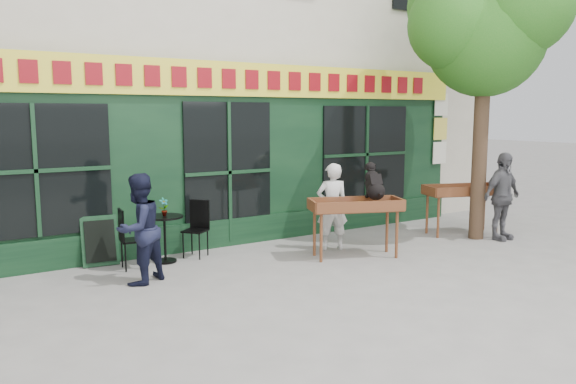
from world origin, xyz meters
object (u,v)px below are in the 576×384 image
at_px(dog, 374,180).
at_px(bistro_table, 165,229).
at_px(book_cart_center, 356,209).
at_px(man_right, 502,196).
at_px(man_left, 139,229).
at_px(woman, 332,207).
at_px(book_cart_right, 463,193).

relative_size(dog, bistro_table, 0.79).
bearing_deg(book_cart_center, man_right, 12.63).
bearing_deg(man_right, bistro_table, 160.59).
bearing_deg(man_right, book_cart_center, 169.41).
bearing_deg(man_left, woman, 153.57).
distance_m(man_right, man_left, 6.77).
relative_size(book_cart_right, man_right, 0.97).
distance_m(woman, book_cart_right, 2.99).
distance_m(book_cart_center, man_right, 3.22).
bearing_deg(bistro_table, book_cart_right, -10.88).
xyz_separation_m(woman, man_left, (-3.52, -0.16, 0.02)).
relative_size(bistro_table, man_left, 0.48).
bearing_deg(man_left, book_cart_right, 149.11).
height_order(book_cart_right, bistro_table, book_cart_right).
relative_size(book_cart_center, man_right, 0.97).
xyz_separation_m(dog, man_left, (-3.87, 0.54, -0.50)).
distance_m(book_cart_center, man_left, 3.55).
xyz_separation_m(book_cart_center, book_cart_right, (2.97, 0.28, 0.00)).
height_order(book_cart_center, bistro_table, book_cart_center).
bearing_deg(man_left, dog, 143.02).
height_order(book_cart_center, man_left, man_left).
bearing_deg(man_right, book_cart_right, 103.98).
relative_size(book_cart_center, book_cart_right, 1.00).
xyz_separation_m(book_cart_center, man_right, (3.19, -0.47, 0.02)).
height_order(woman, man_left, man_left).
distance_m(dog, book_cart_right, 2.68).
relative_size(woman, bistro_table, 2.02).
xyz_separation_m(dog, bistro_table, (-3.17, 1.44, -0.75)).
bearing_deg(bistro_table, man_right, -17.23).
bearing_deg(woman, dog, 137.60).
xyz_separation_m(book_cart_right, man_left, (-6.49, 0.21, -0.04)).
relative_size(book_cart_center, dog, 2.70).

